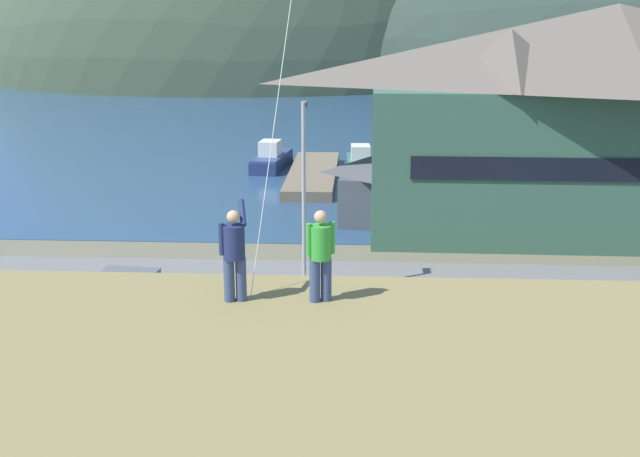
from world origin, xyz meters
name	(u,v)px	position (x,y,z in m)	size (l,w,h in m)	color
ground_plane	(316,430)	(0.00, 0.00, 0.00)	(600.00, 600.00, 0.00)	#66604C
parking_lot_pad	(325,353)	(0.00, 5.00, 0.05)	(40.00, 20.00, 0.10)	slate
bay_water	(350,126)	(0.00, 60.00, 0.01)	(360.00, 84.00, 0.03)	navy
far_hill_west_ridge	(238,78)	(-20.52, 118.40, 0.00)	(84.37, 64.94, 73.62)	#3D4C38
harbor_lodge	(609,115)	(13.78, 21.18, 6.19)	(25.64, 10.13, 11.68)	#38604C
storage_shed_waterside	(390,185)	(2.74, 22.40, 2.11)	(6.08, 4.89, 4.06)	#474C56
wharf_dock	(313,174)	(-2.16, 33.72, 0.35)	(3.20, 13.95, 0.70)	#70604C
moored_boat_wharfside	(271,159)	(-5.48, 37.43, 0.72)	(2.67, 6.36, 2.16)	navy
moored_boat_outer_mooring	(360,164)	(1.10, 35.77, 0.72)	(2.15, 5.98, 2.16)	#23564C
parked_car_front_row_silver	(557,403)	(6.55, -0.07, 1.06)	(4.28, 2.21, 1.82)	red
parked_car_back_row_right	(320,401)	(0.13, -0.33, 1.06)	(4.32, 2.29, 1.82)	silver
parked_car_mid_row_near	(300,312)	(-0.95, 6.17, 1.06)	(4.25, 2.16, 1.82)	#9EA3A8
parked_car_mid_row_far	(126,295)	(-7.60, 7.58, 1.06)	(4.36, 2.38, 1.82)	slate
parked_car_front_row_end	(154,376)	(-4.79, 0.96, 1.06)	(4.28, 2.22, 1.82)	slate
parking_light_pole	(304,188)	(-1.10, 10.55, 4.57)	(0.24, 0.78, 7.84)	#ADADB2
person_kite_flyer	(234,252)	(-1.17, -5.91, 7.03)	(0.52, 0.70, 1.86)	#384770
person_companion	(321,253)	(0.42, -5.84, 7.02)	(0.53, 0.40, 1.74)	#384770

